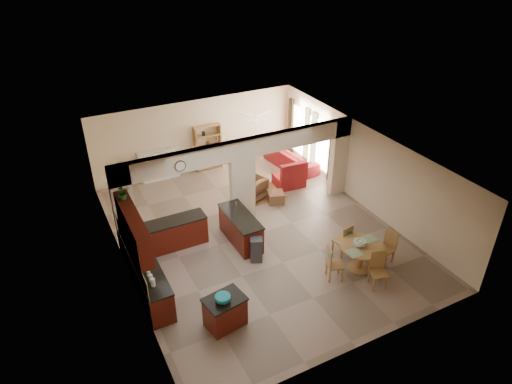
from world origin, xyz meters
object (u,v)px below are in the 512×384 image
sofa (291,159)px  armchair (252,188)px  kitchen_island (225,311)px  dining_table (360,254)px

sofa → armchair: bearing=113.6°
kitchen_island → dining_table: kitchen_island is taller
kitchen_island → sofa: kitchen_island is taller
kitchen_island → armchair: kitchen_island is taller
dining_table → sofa: dining_table is taller
armchair → dining_table: bearing=81.9°
dining_table → armchair: (-0.90, 4.84, -0.14)m
kitchen_island → armchair: size_ratio=1.21×
dining_table → armchair: 4.93m
armchair → sofa: bearing=-168.7°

